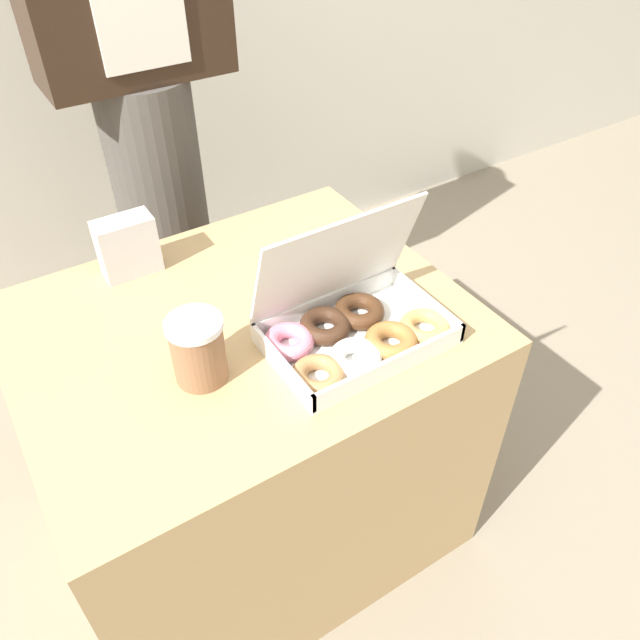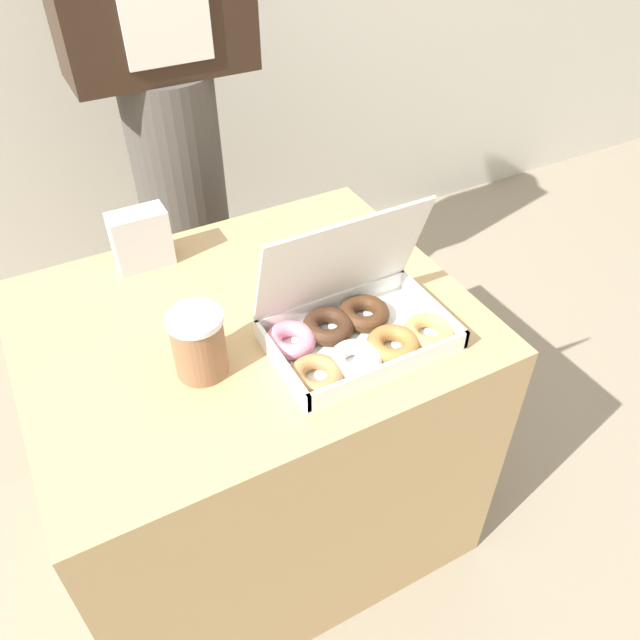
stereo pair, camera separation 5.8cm
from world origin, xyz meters
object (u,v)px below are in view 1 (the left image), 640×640
at_px(donut_box, 351,328).
at_px(napkin_holder, 128,247).
at_px(coffee_cup, 198,350).
at_px(person_customer, 138,73).

distance_m(donut_box, napkin_holder, 0.52).
relative_size(donut_box, coffee_cup, 2.71).
relative_size(napkin_holder, person_customer, 0.07).
bearing_deg(donut_box, napkin_holder, 121.64).
distance_m(donut_box, coffee_cup, 0.29).
height_order(donut_box, napkin_holder, donut_box).
xyz_separation_m(donut_box, person_customer, (-0.06, 0.85, 0.23)).
xyz_separation_m(napkin_holder, person_customer, (0.21, 0.41, 0.20)).
xyz_separation_m(donut_box, coffee_cup, (-0.28, 0.07, 0.03)).
height_order(donut_box, coffee_cup, donut_box).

